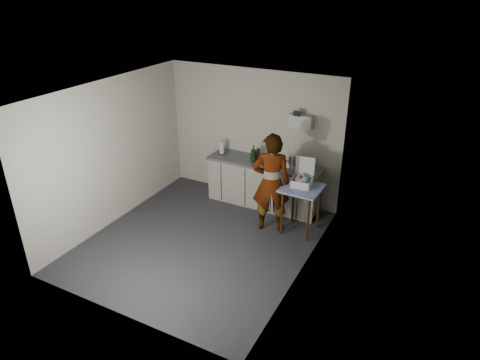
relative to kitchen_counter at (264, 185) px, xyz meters
The scene contains 15 objects.
ground 1.80m from the kitchen_counter, 103.24° to the right, with size 4.00×4.00×0.00m, color #242428.
wall_back 1.00m from the kitchen_counter, 144.05° to the left, with size 3.60×0.02×2.60m, color beige.
wall_right 2.36m from the kitchen_counter, 50.73° to the right, with size 0.02×4.00×2.60m, color beige.
wall_left 2.91m from the kitchen_counter, 142.18° to the right, with size 0.02×4.00×2.60m, color beige.
ceiling 2.78m from the kitchen_counter, 103.24° to the right, with size 3.60×4.00×0.01m, color silver.
kitchen_counter is the anchor object (origin of this frame).
wall_shelf 1.47m from the kitchen_counter, 20.15° to the left, with size 0.42×0.18×0.37m.
side_table 1.19m from the kitchen_counter, 31.62° to the right, with size 0.69×0.69×0.86m.
standing_man 1.01m from the kitchen_counter, 58.34° to the right, with size 0.66×0.43×1.80m, color #B2A593.
soap_bottle 0.68m from the kitchen_counter, 163.13° to the right, with size 0.12×0.12×0.32m, color black.
soda_can 0.56m from the kitchen_counter, 133.67° to the left, with size 0.07×0.07×0.14m, color red.
dark_bottle 0.62m from the kitchen_counter, 167.84° to the left, with size 0.07×0.07×0.24m, color black.
paper_towel 1.11m from the kitchen_counter, behind, with size 0.14×0.14×0.26m.
dish_rack 0.80m from the kitchen_counter, ahead, with size 0.37×0.28×0.26m.
bakery_box 1.20m from the kitchen_counter, 28.67° to the right, with size 0.37×0.38×0.47m.
Camera 1 is at (3.44, -5.19, 4.13)m, focal length 32.00 mm.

